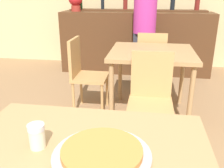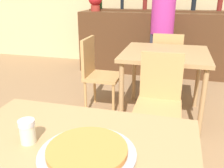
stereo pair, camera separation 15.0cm
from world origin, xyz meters
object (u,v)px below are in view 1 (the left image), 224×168
at_px(person_standing, 144,26).
at_px(cheese_shaker, 37,136).
at_px(potted_plant, 76,0).
at_px(pizza_tray, 102,153).
at_px(chair_far_side_left, 84,71).
at_px(chair_far_side_front, 151,95).
at_px(chair_far_side_back, 151,60).

bearing_deg(person_standing, cheese_shaker, -96.77).
height_order(person_standing, potted_plant, person_standing).
bearing_deg(pizza_tray, cheese_shaker, 175.71).
relative_size(chair_far_side_left, cheese_shaker, 8.19).
distance_m(chair_far_side_front, chair_far_side_back, 1.22).
relative_size(chair_far_side_front, person_standing, 0.54).
relative_size(chair_far_side_back, pizza_tray, 2.21).
height_order(chair_far_side_back, chair_far_side_left, same).
bearing_deg(chair_far_side_back, chair_far_side_front, 90.00).
relative_size(chair_far_side_left, potted_plant, 2.71).
distance_m(cheese_shaker, person_standing, 3.04).
bearing_deg(potted_plant, cheese_shaker, -76.41).
bearing_deg(potted_plant, chair_far_side_front, -59.46).
bearing_deg(cheese_shaker, chair_far_side_front, 69.28).
distance_m(chair_far_side_back, person_standing, 0.66).
distance_m(chair_far_side_left, pizza_tray, 2.01).
height_order(cheese_shaker, potted_plant, potted_plant).
relative_size(pizza_tray, cheese_shaker, 3.71).
bearing_deg(person_standing, chair_far_side_left, -120.45).
relative_size(chair_far_side_front, potted_plant, 2.71).
bearing_deg(chair_far_side_left, person_standing, -30.45).
bearing_deg(chair_far_side_back, chair_far_side_left, 37.62).
relative_size(chair_far_side_left, person_standing, 0.54).
bearing_deg(chair_far_side_front, potted_plant, 120.54).
relative_size(cheese_shaker, potted_plant, 0.33).
bearing_deg(chair_far_side_back, potted_plant, -38.17).
distance_m(pizza_tray, potted_plant, 3.77).
xyz_separation_m(pizza_tray, person_standing, (0.08, 3.04, 0.11)).
relative_size(chair_far_side_front, cheese_shaker, 8.19).
xyz_separation_m(cheese_shaker, person_standing, (0.36, 3.02, 0.07)).
height_order(chair_far_side_front, chair_far_side_left, same).
height_order(chair_far_side_front, pizza_tray, chair_far_side_front).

